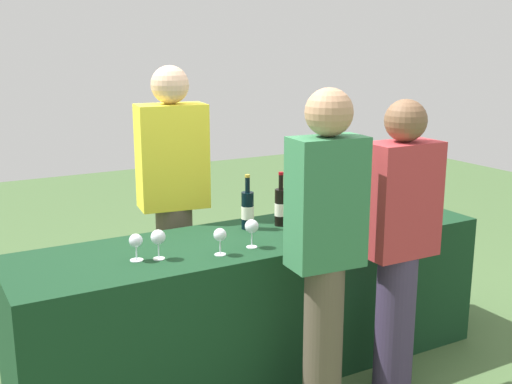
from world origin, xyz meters
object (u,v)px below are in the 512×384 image
Objects in this scene: server_pouring at (173,194)px; wine_glass_3 at (252,227)px; wine_bottle_2 at (359,195)px; wine_bottle_3 at (374,192)px; wine_glass_5 at (356,214)px; wine_bottle_1 at (281,207)px; wine_glass_4 at (296,221)px; wine_glass_2 at (220,236)px; guest_1 at (399,240)px; wine_bottle_0 at (248,210)px; wine_glass_1 at (158,238)px; guest_0 at (325,246)px; wine_glass_0 at (136,242)px.

wine_glass_3 is at bearing 106.09° from server_pouring.
wine_bottle_2 is 0.13m from wine_bottle_3.
server_pouring is at bearing 134.17° from wine_glass_5.
wine_bottle_1 is 0.27m from wine_glass_4.
wine_glass_2 is 0.91m from guest_1.
wine_bottle_1 is 2.11× the size of wine_glass_3.
wine_glass_3 is (-0.15, -0.31, -0.00)m from wine_bottle_0.
wine_glass_1 is at bearing -171.59° from wine_bottle_3.
guest_0 is at bearing -52.48° from wine_glass_2.
guest_0 reaches higher than wine_glass_4.
wine_glass_1 is at bearing -171.27° from wine_bottle_2.
wine_glass_0 is 0.09× the size of guest_1.
guest_0 is at bearing -73.41° from wine_glass_3.
wine_glass_1 is at bearing 172.40° from wine_glass_3.
wine_glass_0 is (-1.64, -0.19, -0.02)m from wine_bottle_3.
wine_glass_2 is 0.55m from guest_0.
wine_glass_0 is 0.90× the size of wine_glass_1.
wine_bottle_3 reaches higher than wine_glass_0.
wine_glass_5 is at bearing -31.73° from wine_bottle_0.
wine_glass_4 is at bearing -5.59° from wine_glass_0.
wine_glass_3 is 0.10× the size of guest_1.
wine_bottle_1 is at bearing -178.80° from wine_bottle_3.
wine_bottle_2 is (0.58, 0.00, 0.00)m from wine_bottle_1.
wine_bottle_2 is 1.08m from guest_0.
wine_glass_5 is (0.87, 0.01, -0.00)m from wine_glass_2.
wine_glass_5 is (-0.25, -0.29, -0.02)m from wine_bottle_2.
wine_glass_1 is 1.16m from wine_glass_5.
wine_glass_3 is (0.49, -0.07, 0.00)m from wine_glass_1.
wine_bottle_3 is at bearing 4.76° from wine_bottle_2.
wine_bottle_0 is 2.28× the size of wine_glass_2.
wine_bottle_1 is 0.76m from guest_1.
wine_bottle_1 is 2.28× the size of wine_glass_2.
wine_bottle_3 reaches higher than wine_bottle_1.
guest_1 reaches higher than wine_glass_0.
wine_bottle_2 is at bearing 22.79° from wine_glass_4.
wine_bottle_2 is at bearing -175.24° from wine_bottle_3.
wine_bottle_0 is 2.40× the size of wine_glass_5.
wine_glass_0 is 1.27m from wine_glass_5.
wine_glass_0 is 0.08× the size of guest_0.
wine_glass_2 is 0.92× the size of wine_glass_3.
wine_glass_0 is at bearing 162.43° from wine_glass_2.
wine_glass_1 is 0.10× the size of guest_1.
wine_bottle_2 is 1.16m from server_pouring.
wine_glass_1 is 0.31m from wine_glass_2.
wine_bottle_0 is 0.55m from server_pouring.
wine_glass_4 is (-0.64, -0.27, -0.01)m from wine_bottle_2.
guest_0 is (0.63, -0.53, 0.01)m from wine_glass_1.
wine_bottle_1 is at bearing 139.60° from server_pouring.
guest_1 is (0.48, -0.74, -0.05)m from wine_bottle_0.
wine_glass_4 is (0.48, 0.04, 0.00)m from wine_glass_2.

